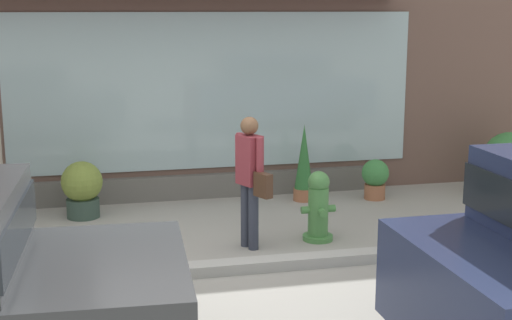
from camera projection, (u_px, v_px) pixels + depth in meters
ground_plane at (211, 267)px, 7.98m from camera, size 60.00×60.00×0.00m
curb_strip at (214, 268)px, 7.78m from camera, size 14.00×0.24×0.12m
storefront at (173, 22)px, 10.48m from camera, size 14.00×0.81×5.30m
fire_hydrant at (318, 206)px, 8.83m from camera, size 0.43×0.40×0.87m
pedestrian_with_handbag at (251, 174)px, 8.43m from camera, size 0.35×0.62×1.58m
potted_plant_window_left at (375, 177)px, 10.75m from camera, size 0.41×0.41×0.60m
potted_plant_window_center at (304, 164)px, 10.63m from camera, size 0.30×0.30×1.14m
potted_plant_low_front at (82, 188)px, 9.79m from camera, size 0.56×0.56×0.78m
potted_plant_near_hydrant at (509, 161)px, 11.04m from camera, size 0.82×0.82×0.95m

